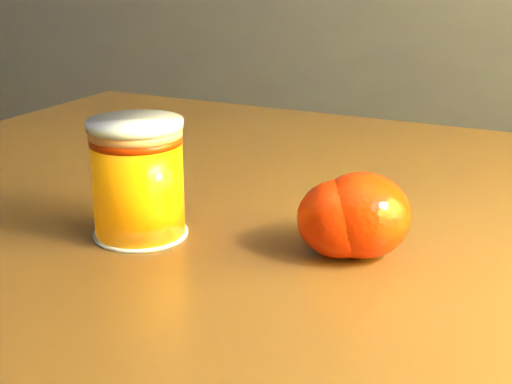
% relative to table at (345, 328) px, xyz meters
% --- Properties ---
extents(kitchen_counter, '(3.15, 0.60, 0.90)m').
position_rel_table_xyz_m(kitchen_counter, '(-0.81, 1.33, -0.23)').
color(kitchen_counter, '#4C4B50').
rests_on(kitchen_counter, ground).
extents(table, '(1.08, 0.78, 0.78)m').
position_rel_table_xyz_m(table, '(0.00, 0.00, 0.00)').
color(table, brown).
rests_on(table, ground).
extents(juice_glass, '(0.07, 0.07, 0.09)m').
position_rel_table_xyz_m(juice_glass, '(-0.14, -0.10, 0.15)').
color(juice_glass, orange).
rests_on(juice_glass, table).
extents(orange_front, '(0.09, 0.09, 0.06)m').
position_rel_table_xyz_m(orange_front, '(0.03, -0.06, 0.13)').
color(orange_front, red).
rests_on(orange_front, table).
extents(orange_back, '(0.08, 0.08, 0.06)m').
position_rel_table_xyz_m(orange_back, '(0.01, -0.07, 0.13)').
color(orange_back, red).
rests_on(orange_back, table).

